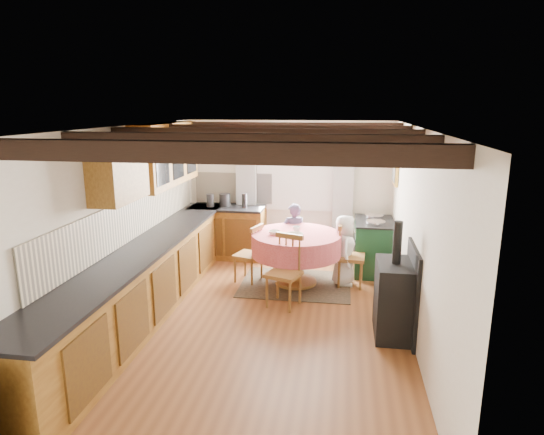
% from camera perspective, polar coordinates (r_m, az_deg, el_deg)
% --- Properties ---
extents(floor, '(3.60, 5.50, 0.00)m').
position_cam_1_polar(floor, '(6.00, -1.20, -12.54)').
color(floor, brown).
rests_on(floor, ground).
extents(ceiling, '(3.60, 5.50, 0.00)m').
position_cam_1_polar(ceiling, '(5.40, -1.33, 11.00)').
color(ceiling, white).
rests_on(ceiling, ground).
extents(wall_back, '(3.60, 0.00, 2.40)m').
position_cam_1_polar(wall_back, '(8.24, 2.09, 3.49)').
color(wall_back, silver).
rests_on(wall_back, ground).
extents(wall_front, '(3.60, 0.00, 2.40)m').
position_cam_1_polar(wall_front, '(3.08, -10.54, -14.55)').
color(wall_front, silver).
rests_on(wall_front, ground).
extents(wall_left, '(0.00, 5.50, 2.40)m').
position_cam_1_polar(wall_left, '(6.15, -18.02, -0.67)').
color(wall_left, silver).
rests_on(wall_left, ground).
extents(wall_right, '(0.00, 5.50, 2.40)m').
position_cam_1_polar(wall_right, '(5.56, 17.32, -2.08)').
color(wall_right, silver).
rests_on(wall_right, ground).
extents(beam_a, '(3.60, 0.16, 0.16)m').
position_cam_1_polar(beam_a, '(3.46, -7.23, 7.95)').
color(beam_a, black).
rests_on(beam_a, ceiling).
extents(beam_b, '(3.60, 0.16, 0.16)m').
position_cam_1_polar(beam_b, '(4.42, -3.64, 9.24)').
color(beam_b, black).
rests_on(beam_b, ceiling).
extents(beam_c, '(3.60, 0.16, 0.16)m').
position_cam_1_polar(beam_c, '(5.40, -1.33, 10.05)').
color(beam_c, black).
rests_on(beam_c, ceiling).
extents(beam_d, '(3.60, 0.16, 0.16)m').
position_cam_1_polar(beam_d, '(6.39, 0.28, 10.59)').
color(beam_d, black).
rests_on(beam_d, ceiling).
extents(beam_e, '(3.60, 0.16, 0.16)m').
position_cam_1_polar(beam_e, '(7.38, 1.46, 10.99)').
color(beam_e, black).
rests_on(beam_e, ceiling).
extents(splash_left, '(0.02, 4.50, 0.55)m').
position_cam_1_polar(splash_left, '(6.40, -16.67, -0.03)').
color(splash_left, beige).
rests_on(splash_left, wall_left).
extents(splash_back, '(1.40, 0.02, 0.55)m').
position_cam_1_polar(splash_back, '(8.39, -4.73, 3.64)').
color(splash_back, beige).
rests_on(splash_back, wall_back).
extents(base_cabinet_left, '(0.60, 5.30, 0.88)m').
position_cam_1_polar(base_cabinet_left, '(6.25, -15.03, -7.56)').
color(base_cabinet_left, '#9D6B27').
rests_on(base_cabinet_left, floor).
extents(base_cabinet_back, '(1.30, 0.60, 0.88)m').
position_cam_1_polar(base_cabinet_back, '(8.31, -5.42, -1.86)').
color(base_cabinet_back, '#9D6B27').
rests_on(base_cabinet_back, floor).
extents(worktop_left, '(0.64, 5.30, 0.04)m').
position_cam_1_polar(worktop_left, '(6.09, -15.12, -3.53)').
color(worktop_left, black).
rests_on(worktop_left, base_cabinet_left).
extents(worktop_back, '(1.30, 0.64, 0.04)m').
position_cam_1_polar(worktop_back, '(8.18, -5.52, 1.21)').
color(worktop_back, black).
rests_on(worktop_back, base_cabinet_back).
extents(wall_cabinet_glass, '(0.34, 1.80, 0.90)m').
position_cam_1_polar(wall_cabinet_glass, '(7.03, -12.84, 7.59)').
color(wall_cabinet_glass, '#9D6B27').
rests_on(wall_cabinet_glass, wall_left).
extents(wall_cabinet_solid, '(0.34, 0.90, 0.70)m').
position_cam_1_polar(wall_cabinet_solid, '(5.68, -18.34, 5.38)').
color(wall_cabinet_solid, '#9D6B27').
rests_on(wall_cabinet_solid, wall_left).
extents(window_frame, '(1.34, 0.03, 1.54)m').
position_cam_1_polar(window_frame, '(8.15, 2.80, 6.22)').
color(window_frame, white).
rests_on(window_frame, wall_back).
extents(window_pane, '(1.20, 0.01, 1.40)m').
position_cam_1_polar(window_pane, '(8.16, 2.81, 6.22)').
color(window_pane, white).
rests_on(window_pane, wall_back).
extents(curtain_left, '(0.35, 0.10, 2.10)m').
position_cam_1_polar(curtain_left, '(8.28, -3.16, 2.82)').
color(curtain_left, '#B4B4B4').
rests_on(curtain_left, wall_back).
extents(curtain_right, '(0.35, 0.10, 2.10)m').
position_cam_1_polar(curtain_right, '(8.10, 8.69, 2.45)').
color(curtain_right, '#B4B4B4').
rests_on(curtain_right, wall_back).
extents(curtain_rod, '(2.00, 0.03, 0.03)m').
position_cam_1_polar(curtain_rod, '(8.01, 2.79, 10.40)').
color(curtain_rod, black).
rests_on(curtain_rod, wall_back).
extents(wall_picture, '(0.04, 0.50, 0.60)m').
position_cam_1_polar(wall_picture, '(7.71, 14.97, 6.10)').
color(wall_picture, gold).
rests_on(wall_picture, wall_right).
extents(wall_plate, '(0.30, 0.02, 0.30)m').
position_cam_1_polar(wall_plate, '(8.08, 9.56, 6.69)').
color(wall_plate, silver).
rests_on(wall_plate, wall_back).
extents(rug, '(1.64, 1.28, 0.01)m').
position_cam_1_polar(rug, '(7.12, 2.92, -8.16)').
color(rug, brown).
rests_on(rug, floor).
extents(dining_table, '(1.33, 1.33, 0.80)m').
position_cam_1_polar(dining_table, '(6.99, 2.96, -5.15)').
color(dining_table, '#B22C3A').
rests_on(dining_table, floor).
extents(chair_near, '(0.54, 0.55, 0.98)m').
position_cam_1_polar(chair_near, '(6.23, 1.45, -6.64)').
color(chair_near, brown).
rests_on(chair_near, floor).
extents(chair_left, '(0.50, 0.49, 0.90)m').
position_cam_1_polar(chair_left, '(7.12, -2.94, -4.36)').
color(chair_left, brown).
rests_on(chair_left, floor).
extents(chair_right, '(0.46, 0.44, 0.96)m').
position_cam_1_polar(chair_right, '(7.02, 9.70, -4.53)').
color(chair_right, brown).
rests_on(chair_right, floor).
extents(aga_range, '(0.61, 0.95, 0.87)m').
position_cam_1_polar(aga_range, '(7.70, 12.36, -3.40)').
color(aga_range, '#14361E').
rests_on(aga_range, floor).
extents(cast_iron_stove, '(0.41, 0.69, 1.38)m').
position_cam_1_polar(cast_iron_stove, '(5.58, 14.87, -7.37)').
color(cast_iron_stove, black).
rests_on(cast_iron_stove, floor).
extents(child_far, '(0.47, 0.38, 1.12)m').
position_cam_1_polar(child_far, '(7.56, 2.66, -2.43)').
color(child_far, '#464060').
rests_on(child_far, floor).
extents(child_right, '(0.37, 0.54, 1.07)m').
position_cam_1_polar(child_right, '(7.04, 8.86, -4.00)').
color(child_right, white).
rests_on(child_right, floor).
extents(bowl_a, '(0.31, 0.31, 0.05)m').
position_cam_1_polar(bowl_a, '(6.70, 2.85, -2.13)').
color(bowl_a, silver).
rests_on(bowl_a, dining_table).
extents(bowl_b, '(0.21, 0.21, 0.05)m').
position_cam_1_polar(bowl_b, '(6.81, 0.30, -1.87)').
color(bowl_b, silver).
rests_on(bowl_b, dining_table).
extents(cup, '(0.12, 0.12, 0.10)m').
position_cam_1_polar(cup, '(6.88, 3.03, -1.52)').
color(cup, silver).
rests_on(cup, dining_table).
extents(canister_tall, '(0.13, 0.13, 0.23)m').
position_cam_1_polar(canister_tall, '(8.17, -7.60, 2.10)').
color(canister_tall, '#262628').
rests_on(canister_tall, worktop_back).
extents(canister_wide, '(0.20, 0.20, 0.22)m').
position_cam_1_polar(canister_wide, '(8.22, -5.83, 2.18)').
color(canister_wide, '#262628').
rests_on(canister_wide, worktop_back).
extents(canister_slim, '(0.09, 0.09, 0.25)m').
position_cam_1_polar(canister_slim, '(8.03, -3.40, 2.07)').
color(canister_slim, '#262628').
rests_on(canister_slim, worktop_back).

